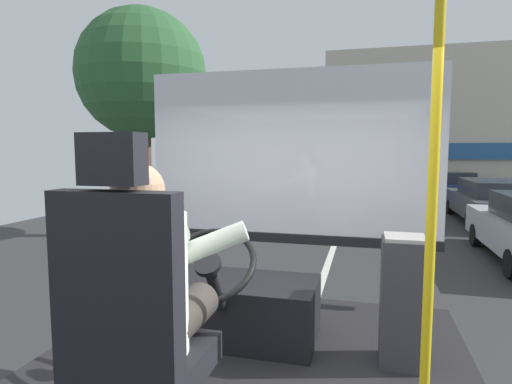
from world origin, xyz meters
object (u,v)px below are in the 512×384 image
(bus_driver, at_px, (147,283))
(steering_console, at_px, (234,306))
(driver_seat, at_px, (134,335))
(parked_car_charcoal, at_px, (494,201))
(parked_car_blue, at_px, (445,186))
(fare_box, at_px, (403,301))
(handrail_pole, at_px, (433,181))

(bus_driver, bearing_deg, steering_console, 90.00)
(driver_seat, bearing_deg, parked_car_charcoal, 69.83)
(parked_car_blue, bearing_deg, parked_car_charcoal, -83.85)
(bus_driver, height_order, parked_car_blue, bus_driver)
(driver_seat, xyz_separation_m, fare_box, (1.07, 1.19, -0.19))
(steering_console, xyz_separation_m, parked_car_charcoal, (4.35, 10.57, -0.40))
(steering_console, bearing_deg, fare_box, -3.91)
(bus_driver, distance_m, steering_console, 1.26)
(steering_console, distance_m, parked_car_blue, 15.74)
(bus_driver, relative_size, handrail_pole, 0.33)
(bus_driver, distance_m, handrail_pole, 1.26)
(fare_box, height_order, parked_car_charcoal, fare_box)
(bus_driver, bearing_deg, parked_car_blue, 76.82)
(driver_seat, relative_size, parked_car_blue, 0.30)
(steering_console, relative_size, handrail_pole, 0.48)
(steering_console, bearing_deg, driver_seat, -90.00)
(driver_seat, xyz_separation_m, steering_console, (-0.00, 1.26, -0.35))
(bus_driver, xyz_separation_m, handrail_pole, (1.12, 0.42, 0.40))
(parked_car_charcoal, xyz_separation_m, parked_car_blue, (-0.50, 4.69, 0.00))
(handrail_pole, xyz_separation_m, fare_box, (-0.05, 0.65, -0.76))
(parked_car_blue, bearing_deg, fare_box, -100.25)
(driver_seat, height_order, bus_driver, driver_seat)
(bus_driver, relative_size, fare_box, 0.97)
(fare_box, xyz_separation_m, parked_car_blue, (2.77, 15.33, -0.56))
(driver_seat, height_order, steering_console, driver_seat)
(parked_car_blue, bearing_deg, driver_seat, -103.09)
(parked_car_charcoal, bearing_deg, steering_console, -112.34)
(steering_console, xyz_separation_m, fare_box, (1.07, -0.07, 0.16))
(steering_console, xyz_separation_m, handrail_pole, (1.12, -0.73, 0.92))
(handrail_pole, bearing_deg, parked_car_charcoal, 74.04)
(handrail_pole, distance_m, fare_box, 1.00)
(driver_seat, relative_size, steering_console, 1.22)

